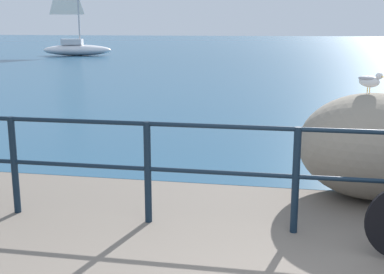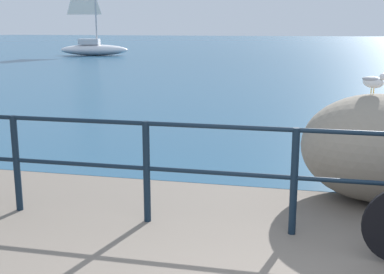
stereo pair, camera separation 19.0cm
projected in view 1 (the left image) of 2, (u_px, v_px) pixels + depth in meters
The scene contains 6 objects.
ground_plane at pixel (289, 71), 22.11m from camera, with size 120.00×120.00×0.10m, color #6B6056.
sea_surface at pixel (289, 45), 49.25m from camera, with size 120.00×90.00×0.01m, color navy.
promenade_railing at pixel (296, 167), 4.66m from camera, with size 8.62×0.07×1.02m.
breakwater_boulder_main at pixel (373, 146), 5.68m from camera, with size 1.67×1.46×1.19m.
seagull at pixel (370, 80), 5.57m from camera, with size 0.29×0.28×0.23m.
sailboat at pixel (76, 45), 32.44m from camera, with size 4.56×2.07×6.16m.
Camera 1 is at (-0.12, -2.62, 1.92)m, focal length 47.14 mm.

